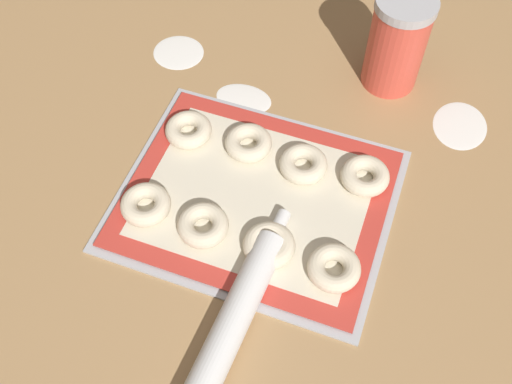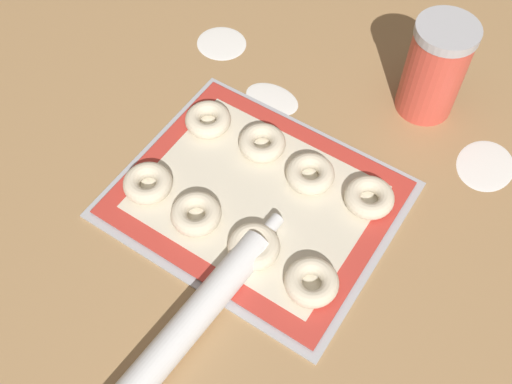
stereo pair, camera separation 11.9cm
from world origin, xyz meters
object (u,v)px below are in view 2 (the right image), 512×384
baking_tray (256,199)px  flour_canister (435,69)px  bagel_back_far_left (208,120)px  bagel_back_mid_right (310,174)px  bagel_front_far_left (148,183)px  rolling_pin (175,340)px  bagel_front_mid_right (254,246)px  bagel_front_mid_left (196,214)px  bagel_front_far_right (312,282)px  bagel_back_far_right (369,197)px  bagel_back_mid_left (262,143)px

baking_tray → flour_canister: size_ratio=2.40×
bagel_back_far_left → bagel_back_mid_right: bearing=-0.5°
bagel_back_far_left → flour_canister: bearing=41.6°
baking_tray → bagel_front_far_left: bearing=-152.2°
flour_canister → rolling_pin: (-0.10, -0.59, -0.07)m
bagel_front_mid_right → bagel_back_far_left: 0.25m
bagel_front_mid_left → bagel_front_far_right: size_ratio=1.00×
bagel_back_far_left → bagel_front_mid_right: bearing=-38.8°
bagel_back_far_right → flour_canister: (-0.02, 0.24, 0.06)m
bagel_back_mid_left → bagel_front_mid_left: bearing=-93.2°
bagel_front_mid_left → bagel_front_mid_right: same height
bagel_back_mid_left → bagel_front_mid_right: bearing=-60.6°
flour_canister → bagel_back_far_right: bearing=-86.4°
bagel_front_far_left → bagel_back_far_left: (0.00, 0.16, 0.00)m
bagel_front_mid_right → bagel_back_far_left: (-0.20, 0.16, 0.00)m
bagel_front_far_right → bagel_back_far_right: (0.00, 0.17, 0.00)m
baking_tray → flour_canister: flour_canister is taller
bagel_front_mid_right → bagel_back_far_left: bearing=141.2°
bagel_front_mid_left → bagel_back_mid_left: (0.01, 0.17, 0.00)m
bagel_front_far_left → bagel_front_far_right: (0.30, -0.00, 0.00)m
bagel_back_mid_right → bagel_back_far_right: same height
bagel_front_far_left → bagel_back_mid_right: (0.20, 0.16, 0.00)m
rolling_pin → bagel_back_far_right: bearing=72.1°
bagel_front_mid_right → bagel_back_far_right: bearing=59.1°
bagel_front_far_left → bagel_back_far_right: size_ratio=1.00×
bagel_back_mid_right → bagel_back_far_right: size_ratio=1.00×
bagel_front_far_left → bagel_back_far_right: same height
bagel_front_far_left → rolling_pin: size_ratio=0.16×
baking_tray → bagel_back_far_right: 0.18m
bagel_back_mid_left → bagel_back_mid_right: bearing=-6.0°
bagel_front_mid_left → rolling_pin: bearing=-61.5°
bagel_front_mid_left → bagel_front_far_right: bearing=-0.3°
bagel_front_far_right → rolling_pin: bearing=-122.4°
baking_tray → bagel_front_mid_right: (0.05, -0.08, 0.02)m
bagel_back_far_left → rolling_pin: 0.38m
bagel_back_far_left → bagel_back_mid_left: bearing=4.7°
rolling_pin → bagel_front_mid_left: bearing=118.5°
bagel_front_far_left → bagel_back_mid_left: (0.11, 0.17, 0.00)m
bagel_back_far_left → bagel_back_mid_right: 0.20m
bagel_front_far_right → bagel_back_far_left: size_ratio=1.00×
bagel_front_mid_left → flour_canister: flour_canister is taller
bagel_front_mid_right → rolling_pin: (-0.01, -0.17, -0.00)m
baking_tray → bagel_front_far_right: 0.17m
bagel_back_far_right → flour_canister: bearing=93.6°
bagel_front_mid_left → bagel_back_far_right: (0.21, 0.17, 0.00)m
bagel_front_mid_left → bagel_back_far_left: (-0.09, 0.16, 0.00)m
bagel_front_far_right → rolling_pin: 0.20m
bagel_back_mid_left → bagel_front_far_right: bearing=-41.3°
bagel_front_mid_right → bagel_back_far_right: (0.10, 0.17, 0.00)m
bagel_back_mid_left → flour_canister: 0.31m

